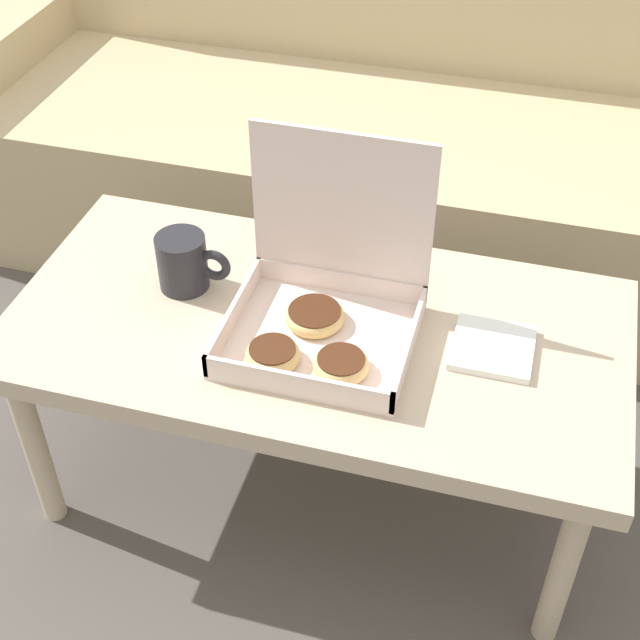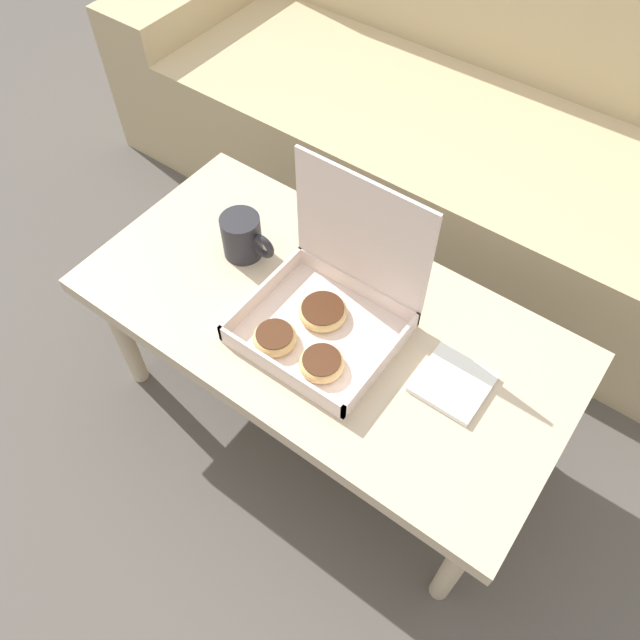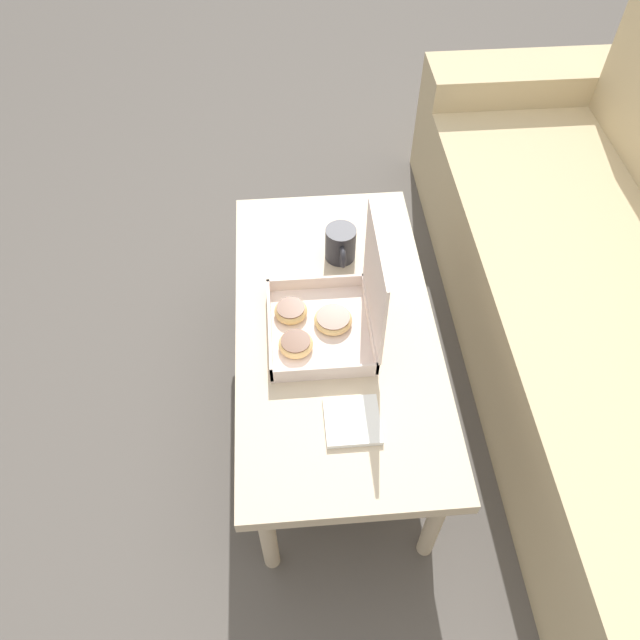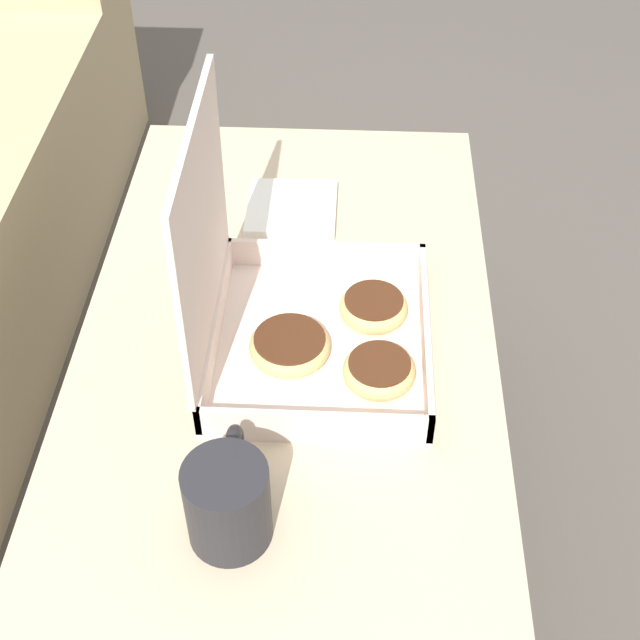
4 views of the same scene
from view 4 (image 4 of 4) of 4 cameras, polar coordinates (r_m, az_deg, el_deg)
ground_plane at (r=1.51m, az=-6.61°, el=-13.69°), size 12.00×12.00×0.00m
coffee_table at (r=1.19m, az=-2.21°, el=-3.90°), size 1.09×0.55×0.44m
pastry_box at (r=1.12m, az=-1.15°, el=0.31°), size 0.32×0.28×0.33m
coffee_mug at (r=0.95m, az=-5.90°, el=-11.38°), size 0.14×0.09×0.11m
napkin_stack at (r=1.38m, az=-1.81°, el=7.14°), size 0.14×0.14×0.01m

